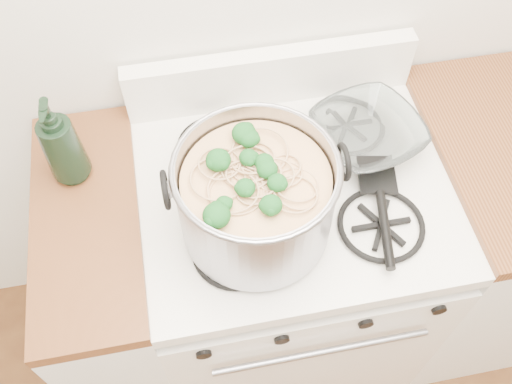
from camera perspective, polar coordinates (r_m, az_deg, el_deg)
name	(u,v)px	position (r m, az deg, el deg)	size (l,w,h in m)	color
gas_range	(287,271)	(1.80, 3.08, -7.89)	(0.76, 0.66, 0.92)	white
counter_left	(122,295)	(1.78, -13.23, -10.03)	(0.25, 0.65, 0.92)	silver
stock_pot	(256,198)	(1.22, 0.00, -0.65)	(0.38, 0.35, 0.23)	gray
spatula	(377,173)	(1.40, 12.04, 1.85)	(0.29, 0.31, 0.02)	black
glass_bowl	(366,138)	(1.46, 10.94, 5.36)	(0.11, 0.11, 0.03)	white
bottle	(60,141)	(1.37, -19.04, 4.82)	(0.10, 0.10, 0.25)	black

